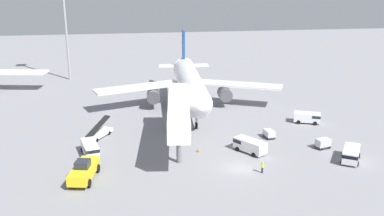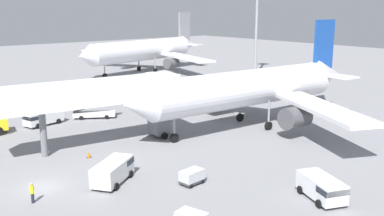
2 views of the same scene
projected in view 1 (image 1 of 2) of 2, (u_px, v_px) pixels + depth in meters
ground_plane at (240, 168)px, 58.15m from camera, size 300.00×300.00×0.00m
airplane_at_gate at (190, 83)px, 83.64m from camera, size 37.58×36.90×13.59m
jet_bridge at (178, 110)px, 64.30m from camera, size 5.81×21.71×7.66m
pushback_tug at (84, 170)px, 54.64m from camera, size 3.76×7.02×2.75m
belt_loader_truck at (98, 133)px, 69.20m from camera, size 4.68×5.91×2.90m
service_van_mid_center at (308, 117)px, 76.05m from camera, size 5.00×3.68×1.85m
service_van_mid_left at (351, 154)px, 60.14m from camera, size 4.41×5.23×1.88m
service_van_far_right at (249, 145)px, 63.34m from camera, size 4.46×5.22×1.95m
service_van_outer_left at (90, 148)px, 62.23m from camera, size 3.08×5.40×1.83m
baggage_cart_mid_right at (323, 143)px, 64.80m from camera, size 2.41×1.86×1.50m
baggage_cart_far_center at (269, 134)px, 69.00m from camera, size 1.54×2.22×1.31m
ground_crew_worker_foreground at (262, 167)px, 56.56m from camera, size 0.45×0.45×1.71m
safety_cone_alpha at (198, 150)px, 63.66m from camera, size 0.44×0.44×0.68m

